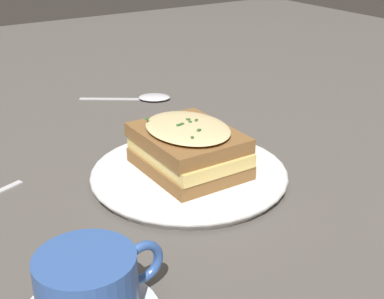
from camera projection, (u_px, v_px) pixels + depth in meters
The scene contains 5 objects.
ground_plane at pixel (183, 176), 0.74m from camera, with size 2.40×2.40×0.00m, color #514C47.
dinner_plate at pixel (192, 173), 0.72m from camera, with size 0.27×0.27×0.02m.
sandwich at pixel (191, 147), 0.71m from camera, with size 0.12×0.15×0.07m.
teacup_with_saucer at pixel (89, 290), 0.47m from camera, with size 0.14×0.13×0.07m.
spoon at pixel (149, 97), 1.03m from camera, with size 0.16×0.12×0.01m.
Camera 1 is at (0.35, 0.56, 0.34)m, focal length 50.00 mm.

